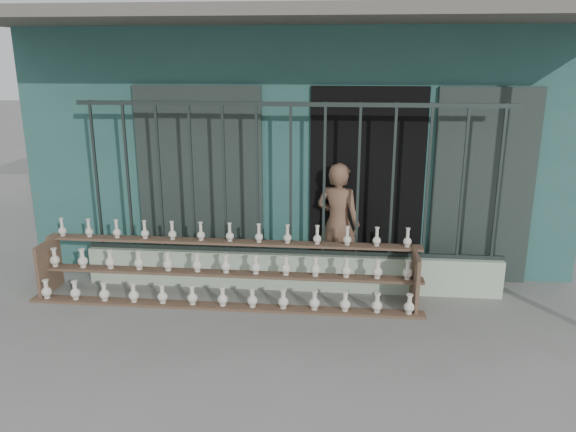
{
  "coord_description": "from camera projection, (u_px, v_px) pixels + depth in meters",
  "views": [
    {
      "loc": [
        0.6,
        -5.06,
        2.73
      ],
      "look_at": [
        0.0,
        1.0,
        1.0
      ],
      "focal_mm": 35.0,
      "sensor_mm": 36.0,
      "label": 1
    }
  ],
  "objects": [
    {
      "name": "ground",
      "position": [
        278.0,
        338.0,
        5.65
      ],
      "size": [
        60.0,
        60.0,
        0.0
      ],
      "primitive_type": "plane",
      "color": "slate"
    },
    {
      "name": "workshop_building",
      "position": [
        308.0,
        127.0,
        9.25
      ],
      "size": [
        7.4,
        6.6,
        3.21
      ],
      "color": "#285651",
      "rests_on": "ground"
    },
    {
      "name": "parapet_wall",
      "position": [
        290.0,
        270.0,
        6.83
      ],
      "size": [
        5.0,
        0.2,
        0.45
      ],
      "primitive_type": "cube",
      "color": "#B0C9AC",
      "rests_on": "ground"
    },
    {
      "name": "security_fence",
      "position": [
        291.0,
        180.0,
        6.52
      ],
      "size": [
        5.0,
        0.04,
        1.8
      ],
      "color": "#283330",
      "rests_on": "parapet_wall"
    },
    {
      "name": "shelf_rack",
      "position": [
        226.0,
        270.0,
        6.46
      ],
      "size": [
        4.5,
        0.68,
        0.85
      ],
      "color": "brown",
      "rests_on": "ground"
    },
    {
      "name": "elderly_woman",
      "position": [
        338.0,
        224.0,
        6.88
      ],
      "size": [
        0.65,
        0.54,
        1.52
      ],
      "primitive_type": "imported",
      "rotation": [
        0.0,
        0.0,
        2.77
      ],
      "color": "brown",
      "rests_on": "ground"
    }
  ]
}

